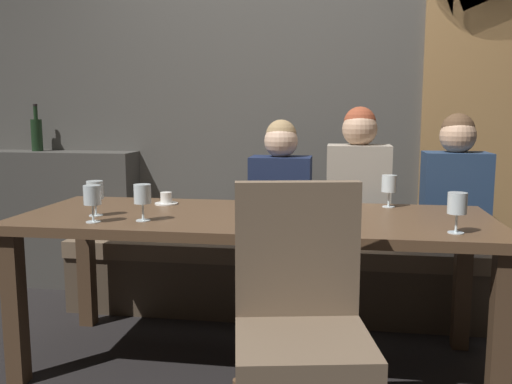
{
  "coord_description": "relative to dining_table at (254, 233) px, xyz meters",
  "views": [
    {
      "loc": [
        0.4,
        -2.51,
        1.22
      ],
      "look_at": [
        -0.0,
        0.06,
        0.84
      ],
      "focal_mm": 38.48,
      "sensor_mm": 36.0,
      "label": 1
    }
  ],
  "objects": [
    {
      "name": "wine_glass_far_right",
      "position": [
        -0.67,
        -0.28,
        0.2
      ],
      "size": [
        0.08,
        0.08,
        0.16
      ],
      "color": "silver",
      "rests_on": "dining_table"
    },
    {
      "name": "wine_glass_near_left",
      "position": [
        -0.73,
        -0.14,
        0.2
      ],
      "size": [
        0.08,
        0.08,
        0.16
      ],
      "color": "silver",
      "rests_on": "dining_table"
    },
    {
      "name": "diner_bearded",
      "position": [
        0.5,
        0.7,
        0.18
      ],
      "size": [
        0.36,
        0.24,
        0.8
      ],
      "color": "#9E9384",
      "rests_on": "banquette_bench"
    },
    {
      "name": "ground",
      "position": [
        0.0,
        0.0,
        -0.65
      ],
      "size": [
        9.0,
        9.0,
        0.0
      ],
      "primitive_type": "plane",
      "color": "black"
    },
    {
      "name": "diner_far_end",
      "position": [
        1.04,
        0.72,
        0.16
      ],
      "size": [
        0.36,
        0.24,
        0.76
      ],
      "color": "navy",
      "rests_on": "banquette_bench"
    },
    {
      "name": "diner_redhead",
      "position": [
        0.04,
        0.73,
        0.14
      ],
      "size": [
        0.36,
        0.24,
        0.73
      ],
      "color": "#192342",
      "rests_on": "banquette_bench"
    },
    {
      "name": "espresso_cup",
      "position": [
        -0.5,
        0.23,
        0.11
      ],
      "size": [
        0.12,
        0.12,
        0.06
      ],
      "color": "white",
      "rests_on": "dining_table"
    },
    {
      "name": "wine_glass_end_left",
      "position": [
        0.64,
        0.32,
        0.2
      ],
      "size": [
        0.08,
        0.08,
        0.16
      ],
      "color": "silver",
      "rests_on": "dining_table"
    },
    {
      "name": "fork_on_table",
      "position": [
        0.26,
        0.11,
        0.09
      ],
      "size": [
        0.03,
        0.17,
        0.01
      ],
      "primitive_type": "cube",
      "rotation": [
        0.0,
        0.0,
        -0.08
      ],
      "color": "silver",
      "rests_on": "dining_table"
    },
    {
      "name": "dining_table",
      "position": [
        0.0,
        0.0,
        0.0
      ],
      "size": [
        2.2,
        0.84,
        0.74
      ],
      "color": "#493422",
      "rests_on": "ground"
    },
    {
      "name": "back_counter",
      "position": [
        -1.55,
        1.04,
        -0.18
      ],
      "size": [
        1.1,
        0.28,
        0.95
      ],
      "primitive_type": "cube",
      "color": "#413E3A",
      "rests_on": "ground"
    },
    {
      "name": "wine_bottle_dark_red",
      "position": [
        -1.71,
        1.05,
        0.42
      ],
      "size": [
        0.08,
        0.08,
        0.33
      ],
      "color": "black",
      "rests_on": "back_counter"
    },
    {
      "name": "arched_door",
      "position": [
        1.35,
        1.15,
        0.71
      ],
      "size": [
        0.9,
        0.05,
        2.55
      ],
      "color": "olive",
      "rests_on": "ground"
    },
    {
      "name": "wine_glass_far_left",
      "position": [
        0.05,
        -0.17,
        0.2
      ],
      "size": [
        0.08,
        0.08,
        0.16
      ],
      "color": "silver",
      "rests_on": "dining_table"
    },
    {
      "name": "wine_glass_near_right",
      "position": [
        0.86,
        -0.26,
        0.2
      ],
      "size": [
        0.08,
        0.08,
        0.16
      ],
      "color": "silver",
      "rests_on": "dining_table"
    },
    {
      "name": "wine_glass_center_front",
      "position": [
        -0.47,
        -0.22,
        0.2
      ],
      "size": [
        0.08,
        0.08,
        0.16
      ],
      "color": "silver",
      "rests_on": "dining_table"
    },
    {
      "name": "banquette_bench",
      "position": [
        0.0,
        0.7,
        -0.42
      ],
      "size": [
        2.5,
        0.44,
        0.45
      ],
      "color": "#4A3C2E",
      "rests_on": "ground"
    },
    {
      "name": "back_wall_tiled",
      "position": [
        0.0,
        1.22,
        0.85
      ],
      "size": [
        6.0,
        0.12,
        3.0
      ],
      "primitive_type": "cube",
      "color": "#4C4944",
      "rests_on": "ground"
    },
    {
      "name": "chair_near_side",
      "position": [
        0.27,
        -0.72,
        -0.09
      ],
      "size": [
        0.52,
        0.52,
        0.98
      ],
      "color": "brown",
      "rests_on": "ground"
    },
    {
      "name": "dessert_plate",
      "position": [
        0.12,
        0.15,
        0.1
      ],
      "size": [
        0.19,
        0.19,
        0.05
      ],
      "color": "white",
      "rests_on": "dining_table"
    }
  ]
}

